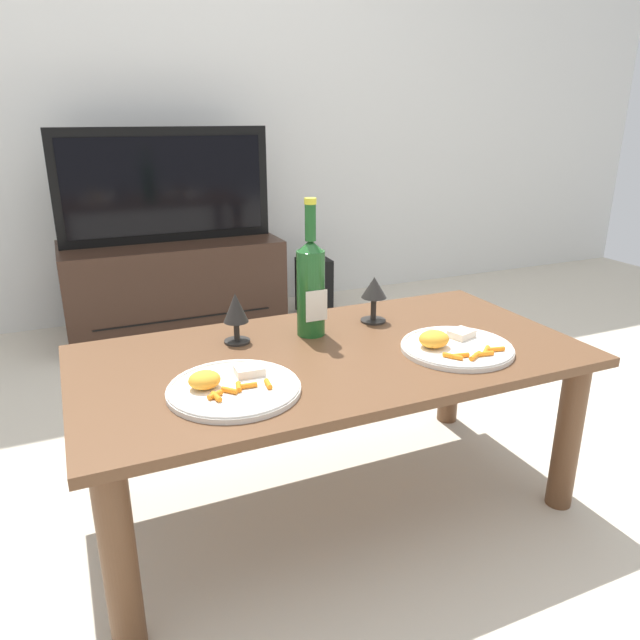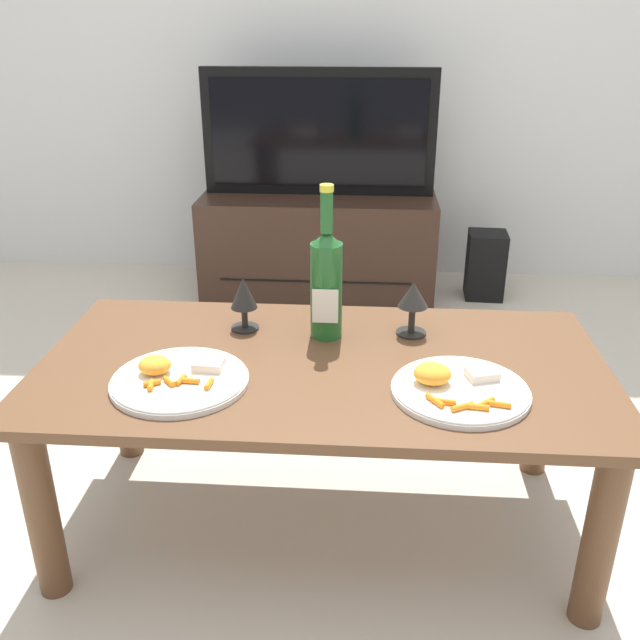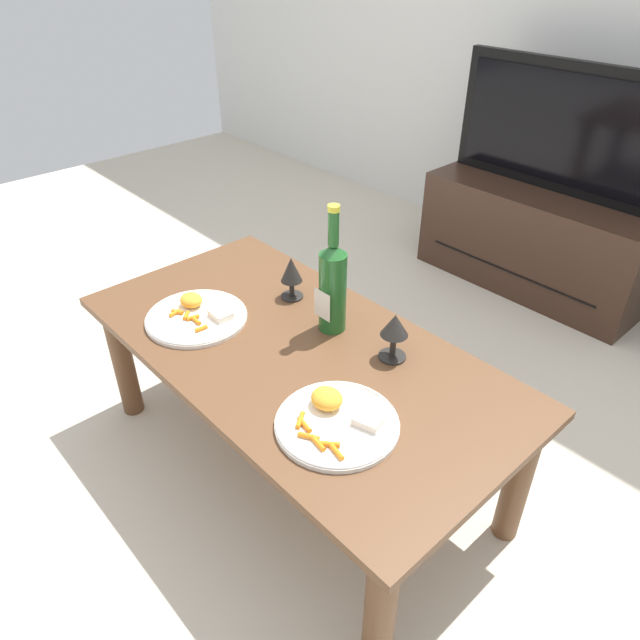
% 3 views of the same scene
% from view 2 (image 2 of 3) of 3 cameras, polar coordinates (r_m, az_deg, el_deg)
% --- Properties ---
extents(ground_plane, '(6.40, 6.40, 0.00)m').
position_cam_2_polar(ground_plane, '(1.85, 0.17, -16.27)').
color(ground_plane, beige).
extents(dining_table, '(1.30, 0.67, 0.46)m').
position_cam_2_polar(dining_table, '(1.62, 0.18, -5.90)').
color(dining_table, brown).
rests_on(dining_table, ground_plane).
extents(tv_stand, '(1.03, 0.50, 0.46)m').
position_cam_2_polar(tv_stand, '(3.17, -0.08, 6.35)').
color(tv_stand, '#382319').
rests_on(tv_stand, ground_plane).
extents(tv_screen, '(1.00, 0.05, 0.53)m').
position_cam_2_polar(tv_screen, '(3.05, -0.09, 15.23)').
color(tv_screen, black).
rests_on(tv_screen, tv_stand).
extents(floor_speaker, '(0.18, 0.18, 0.30)m').
position_cam_2_polar(floor_speaker, '(3.21, 13.52, 4.44)').
color(floor_speaker, black).
rests_on(floor_speaker, ground_plane).
extents(wine_bottle, '(0.08, 0.08, 0.38)m').
position_cam_2_polar(wine_bottle, '(1.66, 0.59, 3.31)').
color(wine_bottle, '#1E5923').
rests_on(wine_bottle, dining_table).
extents(goblet_left, '(0.07, 0.07, 0.14)m').
position_cam_2_polar(goblet_left, '(1.72, -6.33, 1.97)').
color(goblet_left, black).
rests_on(goblet_left, dining_table).
extents(goblet_right, '(0.08, 0.08, 0.14)m').
position_cam_2_polar(goblet_right, '(1.70, 7.69, 1.72)').
color(goblet_right, black).
rests_on(goblet_right, dining_table).
extents(dinner_plate_left, '(0.30, 0.30, 0.05)m').
position_cam_2_polar(dinner_plate_left, '(1.52, -11.61, -4.74)').
color(dinner_plate_left, white).
rests_on(dinner_plate_left, dining_table).
extents(dinner_plate_right, '(0.29, 0.29, 0.06)m').
position_cam_2_polar(dinner_plate_right, '(1.48, 11.31, -5.51)').
color(dinner_plate_right, white).
rests_on(dinner_plate_right, dining_table).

